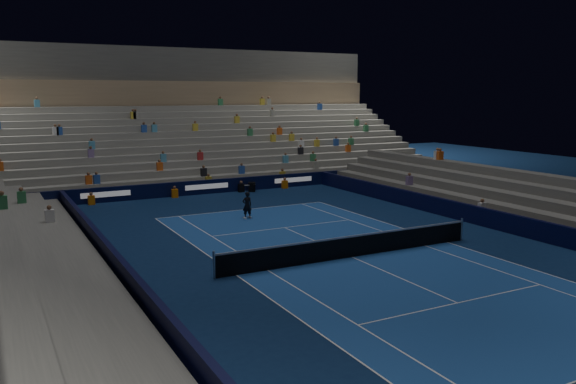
# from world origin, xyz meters

# --- Properties ---
(ground) EXTENTS (90.00, 90.00, 0.00)m
(ground) POSITION_xyz_m (0.00, 0.00, 0.00)
(ground) COLOR #0B1F44
(ground) RESTS_ON ground
(court_surface) EXTENTS (10.97, 23.77, 0.01)m
(court_surface) POSITION_xyz_m (0.00, 0.00, 0.01)
(court_surface) COLOR #1A4592
(court_surface) RESTS_ON ground
(sponsor_barrier_far) EXTENTS (44.00, 0.25, 1.00)m
(sponsor_barrier_far) POSITION_xyz_m (0.00, 18.50, 0.50)
(sponsor_barrier_far) COLOR black
(sponsor_barrier_far) RESTS_ON ground
(sponsor_barrier_east) EXTENTS (0.25, 37.00, 1.00)m
(sponsor_barrier_east) POSITION_xyz_m (9.70, 0.00, 0.50)
(sponsor_barrier_east) COLOR black
(sponsor_barrier_east) RESTS_ON ground
(sponsor_barrier_west) EXTENTS (0.25, 37.00, 1.00)m
(sponsor_barrier_west) POSITION_xyz_m (-9.70, 0.00, 0.50)
(sponsor_barrier_west) COLOR black
(sponsor_barrier_west) RESTS_ON ground
(grandstand_main) EXTENTS (44.00, 15.20, 11.20)m
(grandstand_main) POSITION_xyz_m (0.00, 27.90, 3.38)
(grandstand_main) COLOR gray
(grandstand_main) RESTS_ON ground
(grandstand_east) EXTENTS (5.00, 37.00, 2.50)m
(grandstand_east) POSITION_xyz_m (13.17, 0.00, 0.92)
(grandstand_east) COLOR #61615C
(grandstand_east) RESTS_ON ground
(grandstand_west) EXTENTS (5.00, 37.00, 2.50)m
(grandstand_west) POSITION_xyz_m (-13.17, 0.00, 0.92)
(grandstand_west) COLOR slate
(grandstand_west) RESTS_ON ground
(tennis_net) EXTENTS (12.90, 0.10, 1.10)m
(tennis_net) POSITION_xyz_m (0.00, 0.00, 0.50)
(tennis_net) COLOR #B2B2B7
(tennis_net) RESTS_ON ground
(tennis_player) EXTENTS (0.58, 0.40, 1.56)m
(tennis_player) POSITION_xyz_m (-0.82, 9.45, 0.78)
(tennis_player) COLOR black
(tennis_player) RESTS_ON ground
(broadcast_camera) EXTENTS (0.71, 1.06, 0.67)m
(broadcast_camera) POSITION_xyz_m (3.28, 17.86, 0.34)
(broadcast_camera) COLOR black
(broadcast_camera) RESTS_ON ground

